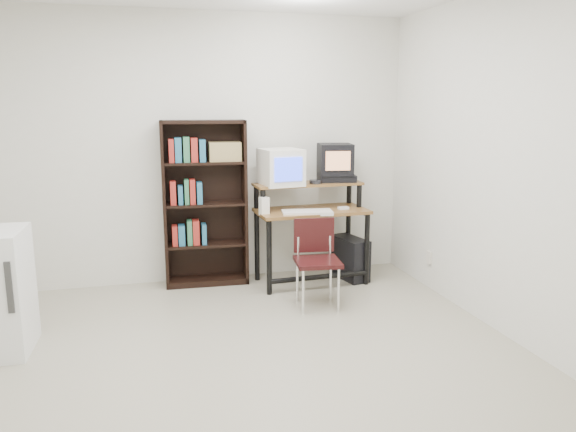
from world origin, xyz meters
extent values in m
cube|color=#AAA48D|center=(0.00, 0.00, -0.01)|extent=(4.00, 4.00, 0.01)
cube|color=silver|center=(0.00, 2.00, 1.30)|extent=(4.00, 0.01, 2.60)
cube|color=silver|center=(0.00, -2.00, 1.30)|extent=(4.00, 0.01, 2.60)
cube|color=silver|center=(2.00, 0.00, 1.30)|extent=(0.01, 4.00, 2.60)
cube|color=brown|center=(0.95, 1.60, 0.72)|extent=(1.09, 0.58, 0.03)
cube|color=brown|center=(0.94, 1.71, 0.97)|extent=(1.08, 0.37, 0.02)
cylinder|color=black|center=(0.47, 1.35, 0.36)|extent=(0.05, 0.05, 0.72)
cylinder|color=black|center=(1.45, 1.40, 0.36)|extent=(0.05, 0.05, 0.72)
cylinder|color=black|center=(0.45, 1.80, 0.49)|extent=(0.05, 0.05, 0.98)
cylinder|color=black|center=(1.43, 1.85, 0.49)|extent=(0.05, 0.05, 0.98)
cylinder|color=black|center=(0.96, 1.37, 0.12)|extent=(0.99, 0.09, 0.05)
cube|color=silver|center=(0.66, 1.69, 1.14)|extent=(0.42, 0.42, 0.35)
cube|color=#2E46F4|center=(0.69, 1.50, 1.14)|extent=(0.27, 0.05, 0.22)
cube|color=black|center=(1.24, 1.72, 1.01)|extent=(0.39, 0.31, 0.08)
cube|color=black|center=(1.23, 1.74, 1.20)|extent=(0.37, 0.36, 0.30)
cube|color=tan|center=(1.20, 1.58, 1.20)|extent=(0.24, 0.05, 0.18)
cylinder|color=#26262B|center=(1.00, 1.63, 0.99)|extent=(0.14, 0.14, 0.05)
cube|color=silver|center=(0.86, 1.45, 0.74)|extent=(0.50, 0.28, 0.03)
cube|color=black|center=(1.25, 1.52, 0.72)|extent=(0.24, 0.21, 0.01)
cube|color=white|center=(1.25, 1.54, 0.74)|extent=(0.10, 0.07, 0.03)
cube|color=silver|center=(0.46, 1.52, 0.80)|extent=(0.09, 0.09, 0.17)
cube|color=black|center=(1.36, 1.62, 0.21)|extent=(0.30, 0.48, 0.42)
cube|color=black|center=(0.80, 0.94, 0.40)|extent=(0.42, 0.42, 0.04)
cube|color=black|center=(0.82, 1.11, 0.60)|extent=(0.36, 0.07, 0.31)
cylinder|color=silver|center=(0.63, 0.80, 0.19)|extent=(0.02, 0.02, 0.38)
cylinder|color=silver|center=(0.93, 0.77, 0.19)|extent=(0.02, 0.02, 0.38)
cylinder|color=silver|center=(0.66, 1.11, 0.19)|extent=(0.02, 0.02, 0.38)
cylinder|color=silver|center=(0.97, 1.07, 0.19)|extent=(0.02, 0.02, 0.38)
cube|color=black|center=(-0.44, 1.85, 0.80)|extent=(0.04, 0.27, 1.59)
cube|color=black|center=(0.33, 1.81, 0.80)|extent=(0.04, 0.27, 1.59)
cube|color=black|center=(-0.05, 1.95, 0.80)|extent=(0.80, 0.06, 1.59)
cube|color=black|center=(-0.05, 1.83, 1.58)|extent=(0.81, 0.30, 0.03)
cube|color=black|center=(-0.05, 1.83, 0.03)|extent=(0.81, 0.30, 0.06)
cube|color=black|center=(-0.05, 1.83, 0.40)|extent=(0.75, 0.28, 0.03)
cube|color=black|center=(-0.05, 1.83, 0.80)|extent=(0.75, 0.28, 0.02)
cube|color=black|center=(-0.05, 1.83, 1.19)|extent=(0.75, 0.28, 0.02)
cube|color=olive|center=(0.15, 1.82, 1.30)|extent=(0.31, 0.21, 0.18)
cube|color=#333333|center=(-1.52, 0.40, 0.55)|extent=(0.04, 0.02, 0.36)
cube|color=beige|center=(1.99, 1.15, 0.30)|extent=(0.02, 0.08, 0.12)
camera|label=1|loc=(-0.65, -3.50, 1.76)|focal=35.00mm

